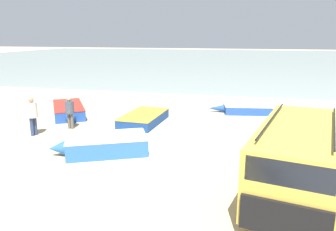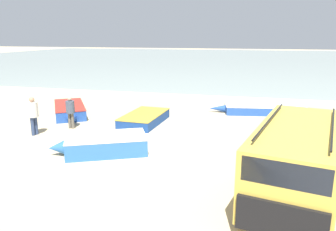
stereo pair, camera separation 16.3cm
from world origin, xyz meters
name	(u,v)px [view 1 (the left image)]	position (x,y,z in m)	size (l,w,h in m)	color
ground_plane	(174,145)	(0.00, 0.00, 0.00)	(200.00, 200.00, 0.00)	tan
sea_water	(233,59)	(0.00, 52.00, 0.00)	(120.00, 80.00, 0.01)	#99A89E
parked_van	(298,158)	(4.31, -3.43, 1.15)	(3.15, 5.74, 2.20)	gold
fishing_rowboat_0	(144,118)	(-2.30, 3.18, 0.26)	(1.91, 4.11, 0.51)	navy
fishing_rowboat_1	(261,109)	(3.70, 6.94, 0.25)	(5.65, 2.39, 0.50)	#234CA3
fishing_rowboat_2	(104,145)	(-2.46, -1.51, 0.34)	(3.82, 2.85, 0.68)	#2D66AD
fishing_rowboat_4	(68,110)	(-7.00, 3.67, 0.30)	(3.44, 4.44, 0.60)	#234CA3
fisherman_0	(32,113)	(-6.54, -0.13, 1.06)	(0.46, 0.46, 1.77)	navy
fisherman_2	(70,110)	(-5.48, 1.27, 0.95)	(0.42, 0.42, 1.58)	#5B564C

